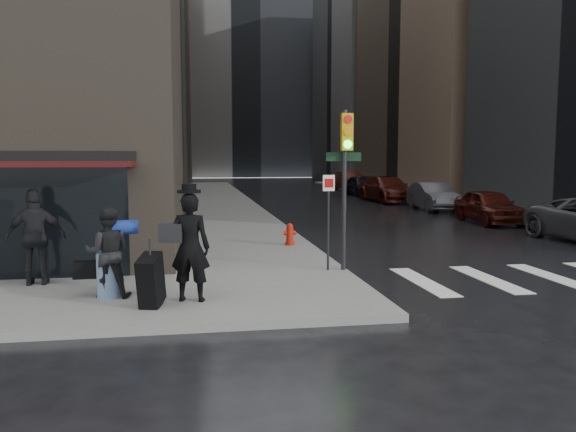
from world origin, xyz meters
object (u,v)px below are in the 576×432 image
parked_car_1 (489,206)px  parked_car_4 (362,185)px  man_overcoat (182,252)px  parked_car_2 (433,197)px  parked_car_3 (387,189)px  parked_car_5 (350,181)px  fire_hydrant (290,235)px  man_greycoat (36,237)px  traffic_light (344,168)px  man_jeans (108,252)px

parked_car_1 → parked_car_4: 18.32m
man_overcoat → parked_car_4: man_overcoat is taller
parked_car_1 → parked_car_2: 6.11m
parked_car_3 → parked_car_5: (0.95, 12.22, 0.00)m
man_overcoat → fire_hydrant: (3.07, 6.43, -0.63)m
man_greycoat → traffic_light: (6.66, 0.42, 1.41)m
traffic_light → parked_car_1: traffic_light is taller
parked_car_1 → man_greycoat: bearing=-143.5°
parked_car_1 → parked_car_3: parked_car_3 is taller
man_overcoat → parked_car_4: (12.60, 30.34, -0.30)m
traffic_light → parked_car_1: bearing=47.8°
man_greycoat → parked_car_2: 22.62m
man_overcoat → man_greycoat: man_overcoat is taller
parked_car_4 → man_jeans: bearing=-117.0°
man_greycoat → parked_car_1: bearing=-151.6°
parked_car_2 → parked_car_5: 18.33m
man_jeans → man_greycoat: 2.13m
parked_car_1 → parked_car_5: size_ratio=0.86×
man_overcoat → parked_car_4: bearing=-99.9°
man_greycoat → parked_car_3: bearing=-128.9°
fire_hydrant → man_jeans: bearing=-127.4°
traffic_light → man_overcoat: bearing=-146.0°
traffic_light → parked_car_3: 23.60m
fire_hydrant → traffic_light: bearing=-81.8°
parked_car_3 → fire_hydrant: bearing=-121.4°
parked_car_3 → parked_car_5: parked_car_5 is taller
man_jeans → parked_car_1: size_ratio=0.40×
parked_car_2 → parked_car_5: (0.54, 18.32, 0.08)m
man_overcoat → parked_car_5: man_overcoat is taller
man_greycoat → parked_car_1: man_greycoat is taller
man_jeans → parked_car_4: bearing=-116.0°
man_greycoat → parked_car_2: (15.83, 16.16, -0.40)m
man_overcoat → man_greycoat: 3.60m
traffic_light → parked_car_3: bearing=69.0°
man_greycoat → man_overcoat: bearing=142.7°
traffic_light → parked_car_1: size_ratio=0.87×
parked_car_3 → parked_car_5: size_ratio=1.13×
fire_hydrant → parked_car_5: (10.29, 30.02, 0.38)m
man_overcoat → parked_car_3: bearing=-104.5°
parked_car_4 → parked_car_5: bearing=81.2°
man_jeans → parked_car_5: size_ratio=0.34×
traffic_light → fire_hydrant: bearing=99.0°
parked_car_1 → parked_car_5: (0.69, 24.43, 0.09)m
man_greycoat → parked_car_4: size_ratio=0.44×
parked_car_2 → parked_car_4: size_ratio=1.00×
man_jeans → parked_car_2: man_jeans is taller
traffic_light → parked_car_5: 35.46m
man_overcoat → man_jeans: man_overcoat is taller
man_jeans → parked_car_3: (13.79, 23.63, -0.19)m
man_overcoat → traffic_light: traffic_light is taller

